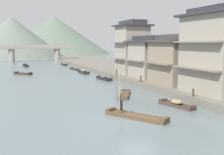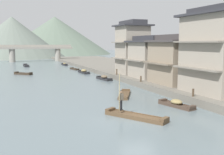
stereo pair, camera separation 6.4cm
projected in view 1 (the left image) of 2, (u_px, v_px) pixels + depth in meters
ground_plane at (138, 120)px, 20.87m from camera, size 400.00×400.00×0.00m
riverbank_right at (142, 71)px, 54.35m from camera, size 18.00×110.00×0.76m
boat_foreground_poled at (136, 116)px, 21.35m from camera, size 3.68×5.03×0.45m
boatman_person at (121, 98)px, 21.99m from camera, size 0.51×0.40×3.04m
boat_moored_nearest at (74, 69)px, 60.65m from camera, size 1.41×3.73×0.35m
boat_moored_second at (84, 72)px, 53.33m from camera, size 1.35×4.26×0.79m
boat_moored_third at (124, 95)px, 30.46m from camera, size 3.27×4.83×0.38m
boat_moored_far at (23, 74)px, 51.01m from camera, size 3.26×3.24×0.48m
boat_midriver_drifting at (64, 64)px, 72.48m from camera, size 1.03×3.69×0.66m
boat_midriver_upstream at (104, 78)px, 43.83m from camera, size 1.51×4.04×0.75m
boat_upstream_distant at (176, 104)px, 25.21m from camera, size 1.75×3.95×0.70m
boat_crossing_west at (26, 66)px, 68.77m from camera, size 1.16×4.86×0.57m
house_waterfront_nearest at (222, 51)px, 27.80m from camera, size 7.02×7.51×8.74m
house_waterfront_second at (179, 60)px, 34.63m from camera, size 6.94×6.85×6.14m
house_waterfront_tall at (151, 57)px, 40.46m from camera, size 6.09×6.48×6.14m
house_waterfront_narrow at (132, 48)px, 45.46m from camera, size 5.53×5.47×8.74m
mooring_post_dock_near at (193, 93)px, 26.14m from camera, size 0.20×0.20×0.75m
mooring_post_dock_mid at (141, 79)px, 36.10m from camera, size 0.20×0.20×0.77m
mooring_post_dock_far at (117, 72)px, 43.80m from camera, size 0.20×0.20×0.96m
stone_bridge at (35, 51)px, 86.72m from camera, size 23.36×2.40×5.30m
hill_far_west at (55, 35)px, 147.12m from camera, size 60.12×60.12×19.91m
hill_far_centre at (12, 37)px, 111.65m from camera, size 42.67×42.67×16.55m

